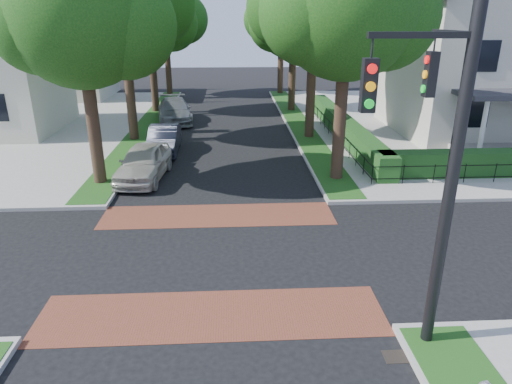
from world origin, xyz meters
TOP-DOWN VIEW (x-y plane):
  - ground at (0.00, 0.00)m, footprint 120.00×120.00m
  - sidewalk_ne at (19.50, 19.00)m, footprint 30.00×30.00m
  - crosswalk_far at (0.00, 3.20)m, footprint 9.00×2.20m
  - crosswalk_near at (0.00, -3.20)m, footprint 9.00×2.20m
  - storm_drain at (4.30, -5.00)m, footprint 0.65×0.45m
  - grass_strip_ne at (5.40, 19.10)m, footprint 1.60×29.80m
  - grass_strip_nw at (-5.40, 19.10)m, footprint 1.60×29.80m
  - tree_right_near at (5.60, 7.24)m, footprint 7.75×6.67m
  - tree_right_mid at (5.61, 15.25)m, footprint 8.25×7.09m
  - tree_right_far at (5.60, 24.22)m, footprint 7.25×6.23m
  - tree_right_back at (5.60, 33.23)m, footprint 7.50×6.45m
  - tree_left_near at (-5.40, 7.23)m, footprint 7.50×6.45m
  - tree_left_far at (-5.40, 24.22)m, footprint 7.00×6.02m
  - tree_left_back at (-5.40, 33.24)m, footprint 7.75×6.66m
  - hedge_main_road at (7.70, 15.00)m, footprint 1.00×18.00m
  - fence_main_road at (6.90, 15.00)m, footprint 0.06×18.00m
  - house_victorian at (17.51, 15.92)m, footprint 13.00×13.05m
  - house_left_far at (-15.49, 31.99)m, footprint 10.00×9.00m
  - traffic_signal at (4.89, -4.41)m, footprint 2.17×2.00m
  - parked_car_front at (-3.60, 7.73)m, footprint 2.38×5.02m
  - parked_car_middle at (-3.27, 12.33)m, footprint 1.69×4.61m
  - parked_car_rear at (-3.60, 20.57)m, footprint 3.23×6.07m

SIDE VIEW (x-z plane):
  - ground at x=0.00m, z-range 0.00..0.00m
  - crosswalk_far at x=0.00m, z-range 0.00..0.01m
  - crosswalk_near at x=0.00m, z-range 0.00..0.01m
  - storm_drain at x=4.30m, z-range 0.00..0.01m
  - sidewalk_ne at x=19.50m, z-range 0.00..0.15m
  - grass_strip_ne at x=5.40m, z-range 0.15..0.17m
  - grass_strip_nw at x=-5.40m, z-range 0.15..0.17m
  - fence_main_road at x=6.90m, z-range 0.15..1.05m
  - hedge_main_road at x=7.70m, z-range 0.15..1.35m
  - parked_car_middle at x=-3.27m, z-range 0.00..1.51m
  - parked_car_front at x=-3.60m, z-range 0.00..1.66m
  - parked_car_rear at x=-3.60m, z-range 0.00..1.67m
  - traffic_signal at x=4.89m, z-range 0.71..8.71m
  - house_left_far at x=-15.49m, z-range -0.03..10.11m
  - house_victorian at x=17.51m, z-range -0.22..12.26m
  - tree_right_far at x=5.60m, z-range 2.04..11.78m
  - tree_left_far at x=-5.40m, z-range 2.19..12.05m
  - tree_right_back at x=5.60m, z-range 2.17..12.37m
  - tree_left_near at x=-5.40m, z-range 2.17..12.37m
  - tree_left_back at x=-5.40m, z-range 2.19..12.63m
  - tree_right_near at x=5.60m, z-range 2.30..12.96m
  - tree_right_mid at x=5.61m, z-range 2.38..13.60m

